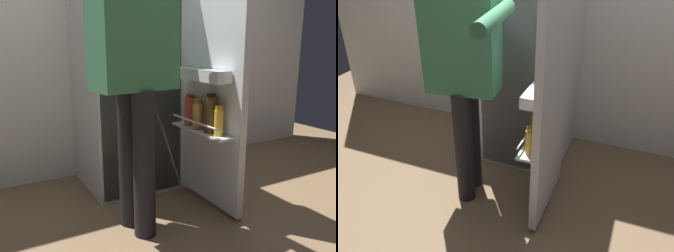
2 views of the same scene
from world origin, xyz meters
TOP-DOWN VIEW (x-y plane):
  - ground_plane at (0.00, 0.00)m, footprint 5.57×5.57m
  - refrigerator at (0.02, 0.52)m, footprint 0.67×1.24m
  - person at (-0.21, -0.12)m, footprint 0.60×0.70m

SIDE VIEW (x-z plane):
  - ground_plane at x=0.00m, z-range 0.00..0.00m
  - refrigerator at x=0.02m, z-range 0.00..1.78m
  - person at x=-0.21m, z-range 0.16..1.76m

